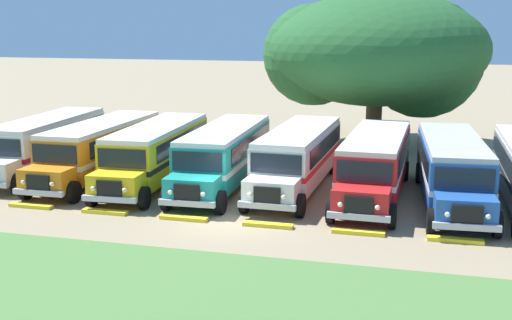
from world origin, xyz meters
TOP-DOWN VIEW (x-y plane):
  - ground_plane at (0.00, 0.00)m, footprint 220.00×220.00m
  - foreground_grass_strip at (0.00, -8.25)m, footprint 80.00×9.03m
  - parked_bus_slot_0 at (-12.22, 6.22)m, footprint 3.32×10.94m
  - parked_bus_slot_1 at (-8.60, 5.53)m, footprint 2.76×10.85m
  - parked_bus_slot_2 at (-5.42, 5.36)m, footprint 3.22×10.92m
  - parked_bus_slot_3 at (-1.94, 5.59)m, footprint 3.03×10.89m
  - parked_bus_slot_4 at (1.65, 6.03)m, footprint 2.88×10.86m
  - parked_bus_slot_5 at (5.37, 5.49)m, footprint 2.89×10.87m
  - parked_bus_slot_6 at (8.74, 5.25)m, footprint 3.32×10.93m
  - curb_wheelstop_1 at (-8.79, -0.47)m, footprint 2.00×0.36m
  - curb_wheelstop_2 at (-5.27, -0.47)m, footprint 2.00×0.36m
  - curb_wheelstop_3 at (-1.76, -0.47)m, footprint 2.00×0.36m
  - curb_wheelstop_4 at (1.76, -0.47)m, footprint 2.00×0.36m
  - curb_wheelstop_5 at (5.27, -0.47)m, footprint 2.00×0.36m
  - curb_wheelstop_6 at (8.79, -0.47)m, footprint 2.00×0.36m
  - broad_shade_tree at (4.43, 17.78)m, footprint 13.69×14.26m

SIDE VIEW (x-z plane):
  - ground_plane at x=0.00m, z-range 0.00..0.00m
  - foreground_grass_strip at x=0.00m, z-range 0.00..0.01m
  - curb_wheelstop_1 at x=-8.79m, z-range 0.00..0.15m
  - curb_wheelstop_2 at x=-5.27m, z-range 0.00..0.15m
  - curb_wheelstop_3 at x=-1.76m, z-range 0.00..0.15m
  - curb_wheelstop_4 at x=1.76m, z-range 0.00..0.15m
  - curb_wheelstop_5 at x=5.27m, z-range 0.00..0.15m
  - curb_wheelstop_6 at x=8.79m, z-range 0.00..0.15m
  - parked_bus_slot_0 at x=-12.22m, z-range 0.17..2.99m
  - parked_bus_slot_1 at x=-8.60m, z-range 0.17..2.99m
  - parked_bus_slot_2 at x=-5.42m, z-range 0.17..2.99m
  - parked_bus_slot_3 at x=-1.94m, z-range 0.17..2.99m
  - parked_bus_slot_4 at x=1.65m, z-range 0.17..2.99m
  - parked_bus_slot_5 at x=5.37m, z-range 0.17..2.99m
  - parked_bus_slot_6 at x=8.74m, z-range 0.17..2.99m
  - broad_shade_tree at x=4.43m, z-range 1.25..10.90m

